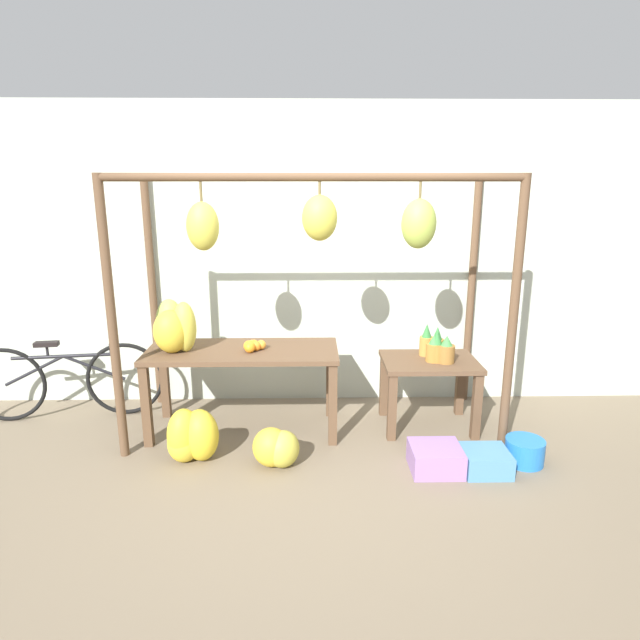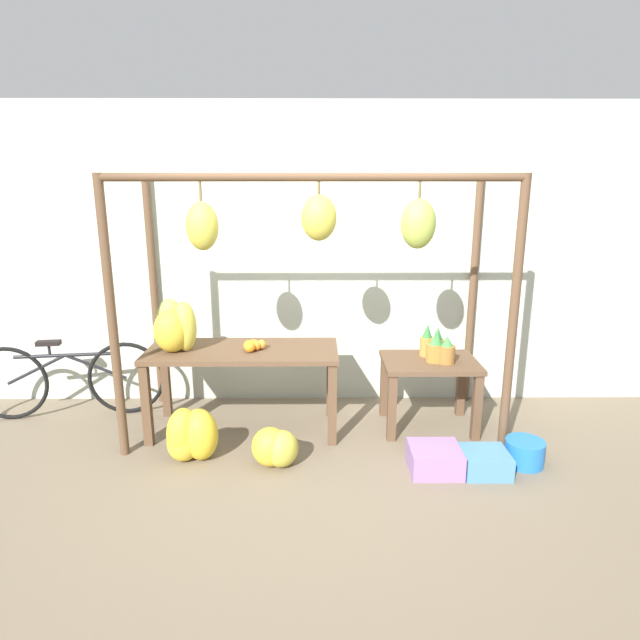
% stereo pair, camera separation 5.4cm
% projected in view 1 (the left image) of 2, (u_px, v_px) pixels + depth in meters
% --- Properties ---
extents(ground_plane, '(20.00, 20.00, 0.00)m').
position_uv_depth(ground_plane, '(315.00, 468.00, 4.03)').
color(ground_plane, '#756651').
extents(shop_wall_back, '(8.00, 0.08, 2.80)m').
position_uv_depth(shop_wall_back, '(313.00, 258.00, 5.03)').
color(shop_wall_back, '#B7C1B2').
rests_on(shop_wall_back, ground_plane).
extents(stall_awning, '(3.07, 1.22, 2.16)m').
position_uv_depth(stall_awning, '(317.00, 254.00, 4.07)').
color(stall_awning, brown).
rests_on(stall_awning, ground_plane).
extents(display_table_main, '(1.60, 0.67, 0.73)m').
position_uv_depth(display_table_main, '(243.00, 361.00, 4.51)').
color(display_table_main, brown).
rests_on(display_table_main, ground_plane).
extents(display_table_side, '(0.80, 0.60, 0.62)m').
position_uv_depth(display_table_side, '(429.00, 374.00, 4.62)').
color(display_table_side, brown).
rests_on(display_table_side, ground_plane).
extents(banana_pile_on_table, '(0.42, 0.40, 0.43)m').
position_uv_depth(banana_pile_on_table, '(174.00, 328.00, 4.39)').
color(banana_pile_on_table, gold).
rests_on(banana_pile_on_table, display_table_main).
extents(orange_pile, '(0.18, 0.19, 0.09)m').
position_uv_depth(orange_pile, '(253.00, 346.00, 4.44)').
color(orange_pile, orange).
rests_on(orange_pile, display_table_main).
extents(pineapple_cluster, '(0.26, 0.33, 0.29)m').
position_uv_depth(pineapple_cluster, '(436.00, 348.00, 4.55)').
color(pineapple_cluster, olive).
rests_on(pineapple_cluster, display_table_side).
extents(banana_pile_ground_left, '(0.50, 0.40, 0.42)m').
position_uv_depth(banana_pile_ground_left, '(191.00, 437.00, 4.10)').
color(banana_pile_ground_left, yellow).
rests_on(banana_pile_ground_left, ground_plane).
extents(banana_pile_ground_right, '(0.43, 0.36, 0.30)m').
position_uv_depth(banana_pile_ground_right, '(276.00, 448.00, 4.03)').
color(banana_pile_ground_right, gold).
rests_on(banana_pile_ground_right, ground_plane).
extents(fruit_crate_white, '(0.38, 0.35, 0.19)m').
position_uv_depth(fruit_crate_white, '(436.00, 458.00, 3.99)').
color(fruit_crate_white, '#9970B7').
rests_on(fruit_crate_white, ground_plane).
extents(blue_bucket, '(0.29, 0.29, 0.19)m').
position_uv_depth(blue_bucket, '(524.00, 451.00, 4.09)').
color(blue_bucket, blue).
rests_on(blue_bucket, ground_plane).
extents(parked_bicycle, '(1.70, 0.25, 0.73)m').
position_uv_depth(parked_bicycle, '(66.00, 380.00, 4.82)').
color(parked_bicycle, black).
rests_on(parked_bicycle, ground_plane).
extents(fruit_crate_purple, '(0.34, 0.32, 0.17)m').
position_uv_depth(fruit_crate_purple, '(485.00, 461.00, 3.97)').
color(fruit_crate_purple, '#4C84B2').
rests_on(fruit_crate_purple, ground_plane).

